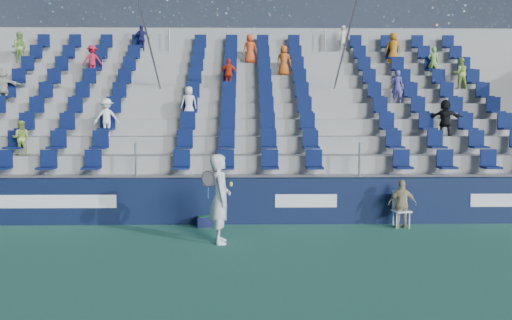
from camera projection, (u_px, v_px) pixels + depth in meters
The scene contains 7 objects.
ground at pixel (249, 253), 11.80m from camera, with size 70.00×70.00×0.00m, color #317459.
sponsor_wall at pixel (248, 201), 14.89m from camera, with size 24.00×0.32×1.20m.
grandstand at pixel (247, 135), 19.84m from camera, with size 24.00×8.17×6.63m.
tennis_player at pixel (220, 199), 12.62m from camera, with size 0.69×0.77×1.99m.
line_judge_chair at pixel (400, 207), 14.46m from camera, with size 0.47×0.48×0.91m.
line_judge at pixel (402, 204), 14.31m from camera, with size 0.72×0.30×1.22m, color tan.
ball_bin at pixel (206, 221), 14.51m from camera, with size 0.54×0.42×0.27m.
Camera 1 is at (-0.06, -11.60, 2.89)m, focal length 40.00 mm.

